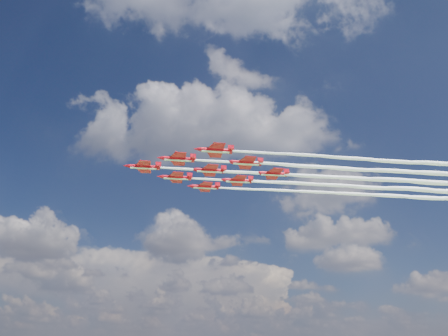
{
  "coord_description": "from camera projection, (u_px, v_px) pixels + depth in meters",
  "views": [
    {
      "loc": [
        11.85,
        -117.23,
        38.38
      ],
      "look_at": [
        -1.6,
        3.85,
        89.69
      ],
      "focal_mm": 35.0,
      "sensor_mm": 36.0,
      "label": 1
    }
  ],
  "objects": [
    {
      "name": "jet_row3_port",
      "position": [
        406.0,
        161.0,
        124.28
      ],
      "size": [
        113.46,
        33.06,
        2.72
      ],
      "rotation": [
        0.0,
        0.0,
        0.25
      ],
      "color": "red"
    },
    {
      "name": "jet_row4_starb",
      "position": [
        400.0,
        189.0,
        145.11
      ],
      "size": [
        113.46,
        33.06,
        2.72
      ],
      "rotation": [
        0.0,
        0.0,
        0.25
      ],
      "color": "red"
    },
    {
      "name": "jet_row2_starb",
      "position": [
        344.0,
        186.0,
        142.61
      ],
      "size": [
        113.46,
        33.06,
        2.72
      ],
      "rotation": [
        0.0,
        0.0,
        0.25
      ],
      "color": "red"
    },
    {
      "name": "jet_row4_port",
      "position": [
        424.0,
        173.0,
        132.06
      ],
      "size": [
        113.46,
        33.06,
        2.72
      ],
      "rotation": [
        0.0,
        0.0,
        0.25
      ],
      "color": "red"
    },
    {
      "name": "jet_tail",
      "position": [
        440.0,
        183.0,
        139.83
      ],
      "size": [
        113.46,
        33.06,
        2.72
      ],
      "rotation": [
        0.0,
        0.0,
        0.25
      ],
      "color": "red"
    },
    {
      "name": "jet_lead",
      "position": [
        323.0,
        176.0,
        134.83
      ],
      "size": [
        113.46,
        33.06,
        2.72
      ],
      "rotation": [
        0.0,
        0.0,
        0.25
      ],
      "color": "red"
    },
    {
      "name": "jet_row2_port",
      "position": [
        363.0,
        169.0,
        129.56
      ],
      "size": [
        113.46,
        33.06,
        2.72
      ],
      "rotation": [
        0.0,
        0.0,
        0.25
      ],
      "color": "red"
    },
    {
      "name": "jet_row3_centre",
      "position": [
        382.0,
        180.0,
        137.33
      ],
      "size": [
        113.46,
        33.06,
        2.72
      ],
      "rotation": [
        0.0,
        0.0,
        0.25
      ],
      "color": "red"
    },
    {
      "name": "jet_row3_starb",
      "position": [
        363.0,
        194.0,
        150.38
      ],
      "size": [
        113.46,
        33.06,
        2.72
      ],
      "rotation": [
        0.0,
        0.0,
        0.25
      ],
      "color": "red"
    }
  ]
}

